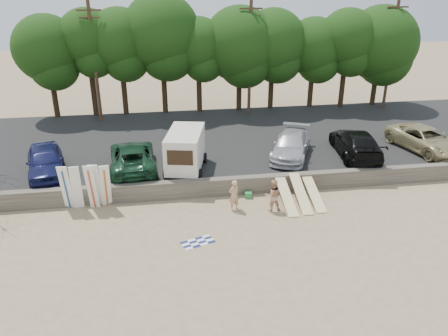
{
  "coord_description": "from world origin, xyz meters",
  "views": [
    {
      "loc": [
        -5.39,
        -18.56,
        11.16
      ],
      "look_at": [
        -2.08,
        3.0,
        1.62
      ],
      "focal_mm": 35.0,
      "sensor_mm": 36.0,
      "label": 1
    }
  ],
  "objects": [
    {
      "name": "surfboard_upright_2",
      "position": [
        -9.07,
        2.37,
        1.28
      ],
      "size": [
        0.58,
        0.61,
        2.57
      ],
      "primitive_type": "cube",
      "rotation": [
        0.18,
        0.0,
        -0.16
      ],
      "color": "white",
      "rests_on": "ground"
    },
    {
      "name": "car_3",
      "position": [
        6.81,
        5.87,
        1.52
      ],
      "size": [
        3.06,
        5.94,
        1.65
      ],
      "primitive_type": "imported",
      "rotation": [
        0.0,
        0.0,
        3.01
      ],
      "color": "black",
      "rests_on": "parking_lot"
    },
    {
      "name": "gear_bag",
      "position": [
        1.17,
        2.4,
        0.11
      ],
      "size": [
        0.32,
        0.28,
        0.22
      ],
      "primitive_type": "cube",
      "rotation": [
        0.0,
        0.0,
        0.09
      ],
      "color": "#E55B1A",
      "rests_on": "ground"
    },
    {
      "name": "ground",
      "position": [
        0.0,
        0.0,
        0.0
      ],
      "size": [
        120.0,
        120.0,
        0.0
      ],
      "primitive_type": "plane",
      "color": "tan",
      "rests_on": "ground"
    },
    {
      "name": "box_trailer",
      "position": [
        -4.03,
        5.13,
        2.04
      ],
      "size": [
        2.78,
        4.08,
        2.4
      ],
      "rotation": [
        0.0,
        0.0,
        -0.22
      ],
      "color": "silver",
      "rests_on": "parking_lot"
    },
    {
      "name": "surfboard_low_1",
      "position": [
        1.82,
        1.39,
        0.58
      ],
      "size": [
        0.56,
        2.82,
        1.16
      ],
      "primitive_type": "cube",
      "rotation": [
        0.37,
        0.0,
        0.0
      ],
      "color": "beige",
      "rests_on": "ground"
    },
    {
      "name": "surfboard_upright_0",
      "position": [
        -10.37,
        2.52,
        1.28
      ],
      "size": [
        0.53,
        0.61,
        2.56
      ],
      "primitive_type": "cube",
      "rotation": [
        0.2,
        0.0,
        -0.06
      ],
      "color": "white",
      "rests_on": "ground"
    },
    {
      "name": "surfboard_low_2",
      "position": [
        2.59,
        1.53,
        0.48
      ],
      "size": [
        0.56,
        2.88,
        0.97
      ],
      "primitive_type": "cube",
      "rotation": [
        0.3,
        0.0,
        0.0
      ],
      "color": "beige",
      "rests_on": "ground"
    },
    {
      "name": "cooler",
      "position": [
        -0.82,
        2.4,
        0.16
      ],
      "size": [
        0.43,
        0.37,
        0.32
      ],
      "primitive_type": "cube",
      "rotation": [
        0.0,
        0.0,
        -0.21
      ],
      "color": "#268C3E",
      "rests_on": "ground"
    },
    {
      "name": "seawall",
      "position": [
        0.0,
        3.0,
        0.5
      ],
      "size": [
        44.0,
        0.5,
        1.0
      ],
      "primitive_type": "cube",
      "color": "#6B6356",
      "rests_on": "ground"
    },
    {
      "name": "surfboard_upright_4",
      "position": [
        -8.38,
        2.46,
        1.27
      ],
      "size": [
        0.6,
        0.78,
        2.53
      ],
      "primitive_type": "cube",
      "rotation": [
        0.25,
        0.0,
        0.16
      ],
      "color": "white",
      "rests_on": "ground"
    },
    {
      "name": "surfboard_upright_3",
      "position": [
        -8.86,
        2.53,
        1.28
      ],
      "size": [
        0.57,
        0.66,
        2.56
      ],
      "primitive_type": "cube",
      "rotation": [
        0.21,
        0.0,
        -0.12
      ],
      "color": "white",
      "rests_on": "ground"
    },
    {
      "name": "car_1",
      "position": [
        -7.12,
        5.79,
        1.47
      ],
      "size": [
        2.93,
        5.68,
        1.53
      ],
      "primitive_type": "imported",
      "rotation": [
        0.0,
        0.0,
        3.21
      ],
      "color": "#143821",
      "rests_on": "parking_lot"
    },
    {
      "name": "car_0",
      "position": [
        -11.99,
        5.67,
        1.54
      ],
      "size": [
        3.11,
        5.27,
        1.68
      ],
      "primitive_type": "imported",
      "rotation": [
        0.0,
        0.0,
        0.24
      ],
      "color": "#141846",
      "rests_on": "parking_lot"
    },
    {
      "name": "parking_lot",
      "position": [
        0.0,
        10.5,
        0.35
      ],
      "size": [
        44.0,
        14.5,
        0.7
      ],
      "primitive_type": "cube",
      "color": "#282828",
      "rests_on": "ground"
    },
    {
      "name": "surfboard_upright_1",
      "position": [
        -9.83,
        2.43,
        1.28
      ],
      "size": [
        0.58,
        0.67,
        2.56
      ],
      "primitive_type": "cube",
      "rotation": [
        0.21,
        0.0,
        0.14
      ],
      "color": "white",
      "rests_on": "ground"
    },
    {
      "name": "car_2",
      "position": [
        2.71,
        6.31,
        1.45
      ],
      "size": [
        4.05,
        5.56,
        1.5
      ],
      "primitive_type": "imported",
      "rotation": [
        0.0,
        0.0,
        -0.43
      ],
      "color": "#B1B0B5",
      "rests_on": "parking_lot"
    },
    {
      "name": "beachgoer_b",
      "position": [
        0.12,
        0.82,
        0.87
      ],
      "size": [
        0.85,
        0.66,
        1.75
      ],
      "primitive_type": "imported",
      "rotation": [
        0.0,
        0.0,
        3.14
      ],
      "color": "tan",
      "rests_on": "ground"
    },
    {
      "name": "beachgoer_a",
      "position": [
        -1.84,
        1.21,
        0.84
      ],
      "size": [
        0.73,
        0.63,
        1.68
      ],
      "primitive_type": "imported",
      "rotation": [
        0.0,
        0.0,
        3.59
      ],
      "color": "tan",
      "rests_on": "ground"
    },
    {
      "name": "treeline",
      "position": [
        0.89,
        17.47,
        6.37
      ],
      "size": [
        33.0,
        6.59,
        9.56
      ],
      "color": "#382616",
      "rests_on": "parking_lot"
    },
    {
      "name": "surfboard_low_0",
      "position": [
        1.03,
        1.35,
        0.48
      ],
      "size": [
        0.56,
        2.88,
        0.96
      ],
      "primitive_type": "cube",
      "rotation": [
        0.3,
        0.0,
        0.0
      ],
      "color": "beige",
      "rests_on": "ground"
    },
    {
      "name": "beach_towel",
      "position": [
        -4.01,
        -1.59,
        0.01
      ],
      "size": [
        1.92,
        1.92,
        0.0
      ],
      "primitive_type": "plane",
      "rotation": [
        0.0,
        0.0,
        0.34
      ],
      "color": "white",
      "rests_on": "ground"
    },
    {
      "name": "utility_poles",
      "position": [
        2.0,
        16.0,
        5.43
      ],
      "size": [
        25.8,
        0.26,
        9.0
      ],
      "color": "#473321",
      "rests_on": "parking_lot"
    },
    {
      "name": "car_4",
      "position": [
        11.7,
        5.95,
        1.47
      ],
      "size": [
        3.64,
        5.93,
        1.54
      ],
      "primitive_type": "imported",
      "rotation": [
        0.0,
        0.0,
        0.21
      ],
      "color": "tan",
      "rests_on": "parking_lot"
    }
  ]
}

